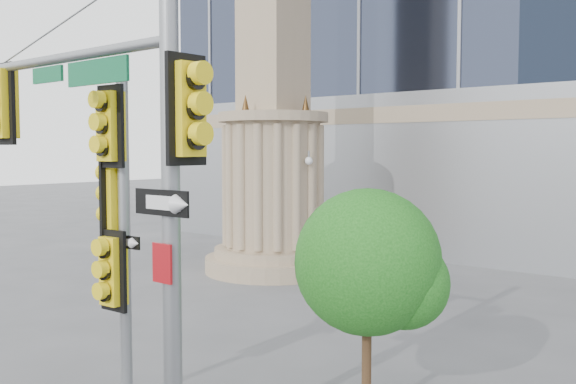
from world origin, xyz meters
The scene contains 4 objects.
monument centered at (-6.00, 9.00, 5.52)m, with size 4.40×4.40×16.60m.
main_signal_pole centered at (0.14, -1.49, 3.90)m, with size 4.89×0.59×6.30m.
secondary_signal_pole centered at (-0.95, -0.69, 2.93)m, with size 0.86×0.64×4.99m.
street_tree centered at (2.45, 1.22, 2.23)m, with size 2.18×2.12×3.39m.
Camera 1 is at (7.28, -6.64, 3.95)m, focal length 40.00 mm.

